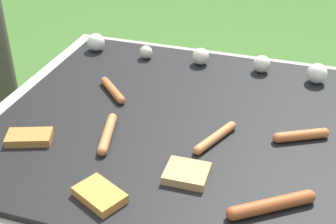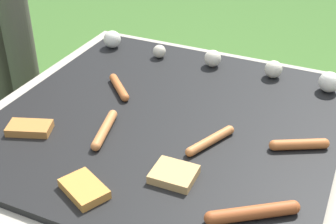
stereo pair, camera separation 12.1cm
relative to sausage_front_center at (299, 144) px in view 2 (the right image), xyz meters
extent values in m
cube|color=#A89E8C|center=(-0.34, -0.01, -0.23)|extent=(0.98, 0.98, 0.40)
cube|color=black|center=(-0.34, -0.01, -0.02)|extent=(0.86, 0.86, 0.02)
cylinder|color=#4C473D|center=(-1.13, 0.34, -0.05)|extent=(0.11, 0.11, 0.77)
cylinder|color=#B7602D|center=(0.00, 0.00, 0.00)|extent=(0.12, 0.08, 0.03)
sphere|color=#B7602D|center=(-0.05, -0.03, 0.00)|extent=(0.03, 0.03, 0.03)
sphere|color=#B7602D|center=(0.05, 0.03, 0.00)|extent=(0.03, 0.03, 0.03)
cylinder|color=#A34C23|center=(-0.04, -0.27, 0.00)|extent=(0.15, 0.12, 0.03)
sphere|color=#A34C23|center=(-0.11, -0.32, 0.00)|extent=(0.03, 0.03, 0.03)
sphere|color=#A34C23|center=(0.03, -0.22, 0.00)|extent=(0.03, 0.03, 0.03)
cylinder|color=#C6753D|center=(-0.20, -0.07, 0.00)|extent=(0.08, 0.14, 0.02)
sphere|color=#C6753D|center=(-0.17, -0.01, 0.00)|extent=(0.02, 0.02, 0.02)
sphere|color=#C6753D|center=(-0.23, -0.13, 0.00)|extent=(0.02, 0.02, 0.02)
cylinder|color=#B7602D|center=(-0.53, 0.07, 0.00)|extent=(0.11, 0.11, 0.02)
sphere|color=#B7602D|center=(-0.48, 0.02, 0.00)|extent=(0.02, 0.02, 0.02)
sphere|color=#B7602D|center=(-0.57, 0.11, 0.00)|extent=(0.02, 0.02, 0.02)
cylinder|color=#C6753D|center=(-0.45, -0.14, 0.00)|extent=(0.06, 0.14, 0.02)
sphere|color=#C6753D|center=(-0.44, -0.21, 0.00)|extent=(0.02, 0.02, 0.02)
sphere|color=#C6753D|center=(-0.47, -0.07, 0.00)|extent=(0.02, 0.02, 0.02)
cube|color=#D18438|center=(-0.38, -0.34, 0.00)|extent=(0.12, 0.11, 0.02)
cube|color=#B27033|center=(-0.63, -0.21, 0.00)|extent=(0.12, 0.09, 0.02)
cube|color=tan|center=(-0.23, -0.22, 0.00)|extent=(0.10, 0.08, 0.02)
sphere|color=silver|center=(-0.70, 0.33, 0.02)|extent=(0.06, 0.06, 0.06)
sphere|color=beige|center=(-0.52, 0.32, 0.01)|extent=(0.04, 0.04, 0.04)
sphere|color=beige|center=(-0.34, 0.33, 0.01)|extent=(0.05, 0.05, 0.05)
sphere|color=beige|center=(-0.15, 0.34, 0.01)|extent=(0.05, 0.05, 0.05)
sphere|color=silver|center=(0.02, 0.32, 0.02)|extent=(0.06, 0.06, 0.06)
camera|label=1|loc=(-0.02, -0.99, 0.65)|focal=50.00mm
camera|label=2|loc=(0.09, -0.94, 0.65)|focal=50.00mm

